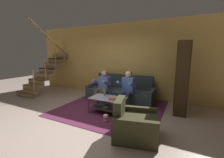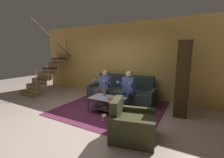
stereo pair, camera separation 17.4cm
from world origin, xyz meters
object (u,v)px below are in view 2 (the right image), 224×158
(person_seated_left, at_px, (103,85))
(bookshelf, at_px, (183,83))
(coffee_table, at_px, (107,103))
(person_seated_right, at_px, (127,88))
(armchair, at_px, (132,125))
(popcorn_tub, at_px, (104,118))
(couch, at_px, (122,92))
(book_stack, at_px, (112,99))
(vase, at_px, (104,92))

(person_seated_left, distance_m, bookshelf, 2.56)
(coffee_table, bearing_deg, person_seated_right, 67.97)
(armchair, bearing_deg, popcorn_tub, 158.31)
(bookshelf, distance_m, popcorn_tub, 2.49)
(couch, xyz_separation_m, popcorn_tub, (0.38, -1.84, -0.20))
(book_stack, distance_m, armchair, 1.20)
(person_seated_right, height_order, armchair, person_seated_right)
(vase, height_order, book_stack, vase)
(vase, relative_size, armchair, 0.26)
(person_seated_right, xyz_separation_m, popcorn_tub, (-0.08, -1.29, -0.54))
(couch, xyz_separation_m, book_stack, (0.37, -1.43, 0.20))
(armchair, height_order, popcorn_tub, armchair)
(person_seated_left, xyz_separation_m, coffee_table, (0.60, -0.75, -0.31))
(book_stack, bearing_deg, couch, 104.47)
(coffee_table, height_order, book_stack, book_stack)
(book_stack, relative_size, armchair, 0.24)
(person_seated_right, xyz_separation_m, vase, (-0.47, -0.64, -0.05))
(coffee_table, distance_m, book_stack, 0.31)
(vase, bearing_deg, coffee_table, -35.54)
(couch, bearing_deg, popcorn_tub, -78.36)
(person_seated_left, bearing_deg, vase, -55.23)
(person_seated_left, bearing_deg, armchair, -43.60)
(vase, bearing_deg, couch, 89.32)
(couch, xyz_separation_m, armchair, (1.27, -2.19, -0.02))
(couch, relative_size, armchair, 2.41)
(couch, distance_m, book_stack, 1.49)
(coffee_table, bearing_deg, couch, 96.54)
(person_seated_right, xyz_separation_m, bookshelf, (1.61, 0.36, 0.25))
(vase, distance_m, popcorn_tub, 0.91)
(vase, bearing_deg, person_seated_right, 53.69)
(person_seated_left, xyz_separation_m, armchair, (1.72, -1.64, -0.34))
(book_stack, bearing_deg, vase, 147.83)
(person_seated_left, bearing_deg, couch, 50.47)
(person_seated_left, bearing_deg, bookshelf, 8.22)
(book_stack, relative_size, bookshelf, 0.12)
(person_seated_left, relative_size, person_seated_right, 0.97)
(person_seated_left, distance_m, armchair, 2.40)
(couch, height_order, book_stack, couch)
(book_stack, bearing_deg, coffee_table, 150.52)
(book_stack, relative_size, popcorn_tub, 1.30)
(book_stack, bearing_deg, person_seated_left, 133.24)
(coffee_table, height_order, bookshelf, bookshelf)
(couch, bearing_deg, book_stack, -75.53)
(bookshelf, relative_size, popcorn_tub, 10.79)
(person_seated_right, bearing_deg, armchair, -63.70)
(couch, bearing_deg, armchair, -59.96)
(person_seated_right, relative_size, armchair, 1.13)
(person_seated_left, distance_m, vase, 0.77)
(coffee_table, height_order, armchair, armchair)
(couch, relative_size, person_seated_right, 2.13)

